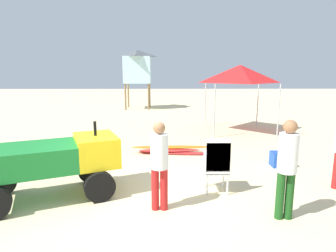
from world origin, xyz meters
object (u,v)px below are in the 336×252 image
utility_cart (55,160)px  lifeguard_near_center (287,163)px  surfboard_pile (171,150)px  cooler_box (281,159)px  lifeguard_far_right (159,160)px  popup_canopy (240,74)px  stacked_plastic_chairs (217,161)px  lifeguard_tower (137,67)px

utility_cart → lifeguard_near_center: (4.22, -0.92, 0.21)m
utility_cart → surfboard_pile: (2.39, 3.07, -0.66)m
lifeguard_near_center → cooler_box: bearing=68.6°
utility_cart → lifeguard_far_right: (2.08, -0.56, 0.15)m
popup_canopy → utility_cart: bearing=-129.3°
stacked_plastic_chairs → popup_canopy: bearing=71.9°
lifeguard_far_right → lifeguard_tower: size_ratio=0.41×
stacked_plastic_chairs → lifeguard_far_right: size_ratio=0.73×
utility_cart → popup_canopy: popup_canopy is taller
surfboard_pile → lifeguard_tower: (-2.07, 11.39, 2.80)m
stacked_plastic_chairs → popup_canopy: popup_canopy is taller
lifeguard_near_center → cooler_box: (1.07, 2.75, -0.80)m
lifeguard_tower → cooler_box: size_ratio=8.08×
lifeguard_near_center → popup_canopy: (1.11, 7.43, 1.44)m
lifeguard_near_center → lifeguard_tower: 15.98m
popup_canopy → cooler_box: popup_canopy is taller
utility_cart → lifeguard_far_right: bearing=-15.1°
lifeguard_far_right → cooler_box: size_ratio=3.28×
surfboard_pile → cooler_box: bearing=-23.2°
cooler_box → stacked_plastic_chairs: bearing=-140.6°
popup_canopy → lifeguard_near_center: bearing=-98.5°
utility_cart → stacked_plastic_chairs: 3.26m
surfboard_pile → lifeguard_tower: lifeguard_tower is taller
stacked_plastic_chairs → surfboard_pile: bearing=106.5°
lifeguard_near_center → lifeguard_far_right: 2.17m
utility_cart → cooler_box: (5.30, 1.83, -0.59)m
lifeguard_tower → stacked_plastic_chairs: bearing=-78.4°
utility_cart → cooler_box: 5.63m
popup_canopy → lifeguard_tower: bearing=122.2°
surfboard_pile → stacked_plastic_chairs: bearing=-73.5°
surfboard_pile → cooler_box: cooler_box is taller
lifeguard_tower → lifeguard_near_center: bearing=-75.8°
surfboard_pile → cooler_box: (2.91, -1.24, 0.07)m
surfboard_pile → popup_canopy: size_ratio=0.89×
surfboard_pile → lifeguard_far_right: bearing=-94.9°
surfboard_pile → lifeguard_near_center: size_ratio=1.45×
stacked_plastic_chairs → surfboard_pile: size_ratio=0.48×
utility_cart → cooler_box: size_ratio=5.63×
stacked_plastic_chairs → popup_canopy: 6.92m
surfboard_pile → lifeguard_far_right: (-0.31, -3.64, 0.82)m
utility_cart → surfboard_pile: bearing=52.1°
lifeguard_near_center → lifeguard_tower: bearing=104.2°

